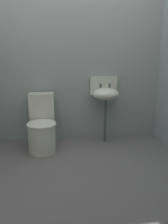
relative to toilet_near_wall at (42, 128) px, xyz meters
name	(u,v)px	position (x,y,z in m)	size (l,w,h in m)	color
ground_plane	(88,183)	(0.52, -0.90, -0.36)	(3.01, 2.90, 0.08)	slate
wall_back	(75,64)	(0.52, 0.40, 0.86)	(3.01, 0.10, 2.36)	#95A19B
toilet_near_wall	(42,128)	(0.00, 0.00, 0.00)	(0.40, 0.59, 0.78)	silver
sink	(105,94)	(0.95, 0.19, 0.43)	(0.42, 0.35, 0.99)	#445553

